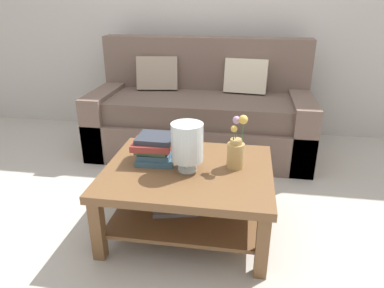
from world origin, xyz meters
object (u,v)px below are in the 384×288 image
Objects in this scene: coffee_table at (188,185)px; couch at (201,114)px; flower_pitcher at (236,150)px; book_stack_main at (155,149)px; glass_hurricane_vase at (187,143)px.

couch is at bearing 94.04° from coffee_table.
flower_pitcher is (0.29, 0.06, 0.24)m from coffee_table.
couch is 5.94× the size of flower_pitcher.
book_stack_main is 0.52m from flower_pitcher.
couch is 1.33m from flower_pitcher.
couch is at bearing 93.98° from glass_hurricane_vase.
flower_pitcher reaches higher than book_stack_main.
couch is at bearing 107.00° from flower_pitcher.
glass_hurricane_vase is (0.09, -1.34, 0.26)m from couch.
coffee_table is at bearing 91.08° from glass_hurricane_vase.
couch is 1.32m from coffee_table.
couch reaches higher than coffee_table.
flower_pitcher is (0.29, 0.09, -0.06)m from glass_hurricane_vase.
glass_hurricane_vase reaches higher than book_stack_main.
coffee_table is 3.01× the size of flower_pitcher.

